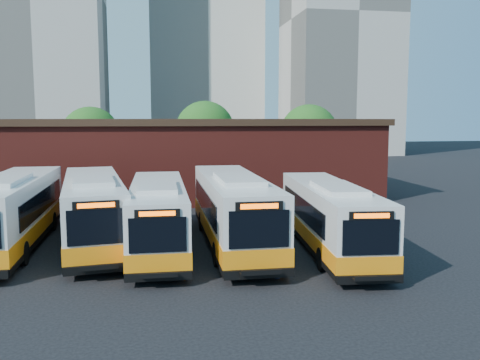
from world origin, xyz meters
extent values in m
plane|color=black|center=(0.00, 0.00, 0.00)|extent=(220.00, 220.00, 0.00)
cube|color=silver|center=(-10.73, 4.56, 1.92)|extent=(2.94, 12.99, 3.08)
cube|color=orange|center=(-10.73, 4.56, 1.03)|extent=(3.00, 13.05, 0.76)
cube|color=black|center=(-10.73, 4.56, 0.49)|extent=(2.99, 13.04, 0.27)
cube|color=black|center=(-9.33, 5.02, 2.21)|extent=(0.20, 10.10, 1.13)
cube|color=silver|center=(-10.70, 2.95, 3.56)|extent=(1.94, 4.56, 0.24)
cylinder|color=black|center=(-9.43, 0.91, 0.54)|extent=(0.36, 1.08, 1.08)
cylinder|color=black|center=(-12.03, 8.00, 0.54)|extent=(0.36, 1.08, 1.08)
cylinder|color=black|center=(-9.53, 8.04, 0.54)|extent=(0.36, 1.08, 1.08)
cube|color=silver|center=(-6.79, 4.56, 1.88)|extent=(4.40, 12.98, 3.02)
cube|color=orange|center=(-6.79, 4.56, 1.01)|extent=(4.46, 13.04, 0.74)
cube|color=black|center=(-6.79, 4.56, 0.48)|extent=(4.45, 13.03, 0.27)
cube|color=black|center=(-5.92, -1.78, 2.18)|extent=(2.29, 0.37, 1.43)
cube|color=black|center=(-5.92, -1.79, 3.06)|extent=(1.80, 0.31, 0.34)
cube|color=#FF5905|center=(-5.92, -1.82, 3.06)|extent=(1.42, 0.21, 0.19)
cube|color=black|center=(-5.92, -1.84, 0.48)|extent=(2.70, 0.51, 0.34)
cube|color=black|center=(-5.88, -2.08, 0.58)|extent=(1.58, 0.61, 0.06)
cube|color=black|center=(-5.86, -2.27, 0.66)|extent=(1.53, 0.25, 0.19)
cube|color=black|center=(-8.21, 4.80, 2.18)|extent=(1.39, 9.85, 1.11)
cube|color=black|center=(-5.48, 5.17, 2.18)|extent=(1.39, 9.85, 1.11)
cube|color=silver|center=(-6.57, 2.99, 3.50)|extent=(2.42, 4.66, 0.23)
cylinder|color=black|center=(-7.51, 0.82, 0.53)|extent=(0.48, 1.10, 1.06)
cylinder|color=black|center=(-5.09, 1.15, 0.53)|extent=(0.48, 1.10, 1.06)
cylinder|color=black|center=(-8.46, 7.76, 0.53)|extent=(0.48, 1.10, 1.06)
cylinder|color=black|center=(-6.03, 8.09, 0.53)|extent=(0.48, 1.10, 1.06)
cube|color=silver|center=(-3.50, 2.96, 1.78)|extent=(2.68, 12.08, 2.86)
cube|color=orange|center=(-3.50, 2.96, 0.95)|extent=(2.73, 12.13, 0.70)
cube|color=black|center=(-3.50, 2.96, 0.45)|extent=(2.72, 12.12, 0.25)
cube|color=black|center=(-3.56, -3.09, 2.06)|extent=(2.18, 0.08, 1.36)
cube|color=black|center=(-3.56, -3.10, 2.89)|extent=(1.71, 0.08, 0.32)
cube|color=#FF5905|center=(-3.56, -3.14, 2.89)|extent=(1.36, 0.03, 0.18)
cube|color=black|center=(-3.56, -3.15, 0.45)|extent=(2.56, 0.17, 0.32)
cube|color=black|center=(-3.56, -3.39, 0.55)|extent=(1.46, 0.40, 0.06)
cube|color=black|center=(-3.56, -3.57, 0.62)|extent=(1.46, 0.05, 0.18)
cube|color=black|center=(-4.80, 3.38, 2.06)|extent=(0.14, 9.40, 1.05)
cube|color=black|center=(-2.19, 3.35, 2.06)|extent=(0.14, 9.40, 1.05)
cube|color=silver|center=(-3.51, 1.46, 3.32)|extent=(1.78, 4.24, 0.22)
cylinder|color=black|center=(-4.69, -0.44, 0.50)|extent=(0.33, 1.01, 1.00)
cylinder|color=black|center=(-2.37, -0.46, 0.50)|extent=(0.33, 1.01, 1.00)
cylinder|color=black|center=(-4.62, 6.19, 0.50)|extent=(0.33, 1.01, 1.00)
cylinder|color=black|center=(-2.30, 6.17, 0.50)|extent=(0.33, 1.01, 1.00)
cube|color=silver|center=(0.30, 3.06, 1.93)|extent=(2.80, 13.07, 3.10)
cube|color=orange|center=(0.30, 3.06, 1.03)|extent=(2.86, 13.13, 0.76)
cube|color=black|center=(0.30, 3.06, 0.49)|extent=(2.85, 13.12, 0.27)
cube|color=black|center=(0.29, -3.51, 2.23)|extent=(2.36, 0.07, 1.47)
cube|color=black|center=(0.29, -3.52, 3.14)|extent=(1.85, 0.07, 0.35)
cube|color=#FF5905|center=(0.29, -3.56, 3.14)|extent=(1.47, 0.02, 0.20)
cube|color=black|center=(0.28, -3.58, 0.49)|extent=(2.78, 0.16, 0.35)
cube|color=black|center=(0.28, -3.83, 0.60)|extent=(1.58, 0.42, 0.07)
cube|color=black|center=(0.28, -4.02, 0.68)|extent=(1.58, 0.05, 0.20)
cube|color=black|center=(-1.12, 3.49, 2.23)|extent=(0.08, 10.19, 1.14)
cube|color=black|center=(1.72, 3.49, 2.23)|extent=(0.08, 10.19, 1.14)
cube|color=silver|center=(0.30, 1.42, 3.59)|extent=(1.90, 4.58, 0.24)
cylinder|color=black|center=(-0.97, -0.64, 0.54)|extent=(0.35, 1.09, 1.09)
cylinder|color=black|center=(1.55, -0.65, 0.54)|extent=(0.35, 1.09, 1.09)
cylinder|color=black|center=(-0.95, 6.54, 0.54)|extent=(0.35, 1.09, 1.09)
cylinder|color=black|center=(1.56, 6.54, 0.54)|extent=(0.35, 1.09, 1.09)
cube|color=silver|center=(4.79, 1.23, 1.77)|extent=(3.57, 12.16, 2.85)
cube|color=orange|center=(4.79, 1.23, 0.95)|extent=(3.62, 12.22, 0.70)
cube|color=black|center=(4.79, 1.23, 0.45)|extent=(3.61, 12.21, 0.25)
cube|color=black|center=(4.27, -4.77, 2.05)|extent=(2.16, 0.25, 1.35)
cube|color=black|center=(4.27, -4.78, 2.88)|extent=(1.70, 0.21, 0.32)
cube|color=#FF5905|center=(4.27, -4.81, 2.88)|extent=(1.35, 0.14, 0.18)
cube|color=black|center=(4.27, -4.83, 0.45)|extent=(2.55, 0.36, 0.32)
cube|color=black|center=(4.25, -5.06, 0.55)|extent=(1.48, 0.50, 0.06)
cube|color=black|center=(4.23, -5.24, 0.62)|extent=(1.45, 0.16, 0.18)
cube|color=black|center=(3.53, 1.74, 2.05)|extent=(0.85, 9.32, 1.05)
cube|color=black|center=(6.12, 1.52, 2.05)|extent=(0.85, 9.32, 1.05)
cube|color=silver|center=(4.66, -0.26, 3.30)|extent=(2.09, 4.33, 0.22)
cylinder|color=black|center=(3.35, -2.05, 0.50)|extent=(0.40, 1.02, 1.00)
cylinder|color=black|center=(5.65, -2.25, 0.50)|extent=(0.40, 1.02, 1.00)
cylinder|color=black|center=(3.92, 4.52, 0.50)|extent=(0.40, 1.02, 1.00)
cylinder|color=black|center=(6.21, 4.32, 0.50)|extent=(0.40, 1.02, 1.00)
imported|color=#111732|center=(1.27, -2.62, 0.89)|extent=(0.65, 0.77, 1.78)
cube|color=maroon|center=(0.00, 20.00, 3.00)|extent=(28.00, 12.00, 6.00)
cube|color=black|center=(0.00, 20.00, 6.15)|extent=(28.60, 12.60, 0.50)
cube|color=black|center=(3.00, 13.97, 1.20)|extent=(1.20, 0.08, 2.40)
cylinder|color=#382314|center=(-10.00, 32.00, 1.35)|extent=(0.36, 0.36, 2.70)
sphere|color=#1F5116|center=(-10.00, 32.00, 4.65)|extent=(6.00, 6.00, 6.00)
cylinder|color=#382314|center=(2.00, 34.00, 1.48)|extent=(0.36, 0.36, 2.95)
sphere|color=#1F5116|center=(2.00, 34.00, 5.08)|extent=(6.56, 6.56, 6.56)
cylinder|color=#382314|center=(13.00, 31.00, 1.40)|extent=(0.36, 0.36, 2.81)
sphere|color=#1F5116|center=(13.00, 31.00, 4.84)|extent=(6.24, 6.24, 6.24)
cube|color=silver|center=(7.00, 86.00, 30.00)|extent=(22.00, 20.00, 60.00)
cube|color=#B9B4AA|center=(30.00, 68.00, 24.00)|extent=(18.00, 18.00, 48.00)
camera|label=1|loc=(-3.64, -22.18, 6.47)|focal=38.00mm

